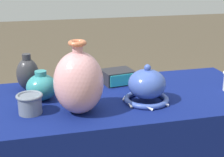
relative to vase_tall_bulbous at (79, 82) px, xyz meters
The scene contains 7 objects.
display_table 0.29m from the vase_tall_bulbous, 31.50° to the left, with size 1.28×0.58×0.71m.
vase_tall_bulbous is the anchor object (origin of this frame).
vase_dome_bell 0.29m from the vase_tall_bulbous, ahead, with size 0.19×0.20×0.16m.
mosaic_tile_box 0.38m from the vase_tall_bulbous, 51.57° to the left, with size 0.16×0.14×0.06m.
jar_round_charcoal 0.36m from the vase_tall_bulbous, 120.50° to the left, with size 0.10×0.10×0.16m.
cup_wide_slate 0.20m from the vase_tall_bulbous, 169.19° to the left, with size 0.10×0.10×0.08m.
jar_round_teal 0.22m from the vase_tall_bulbous, 128.34° to the left, with size 0.13×0.13×0.13m.
Camera 1 is at (-0.35, -1.33, 1.25)m, focal length 55.00 mm.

